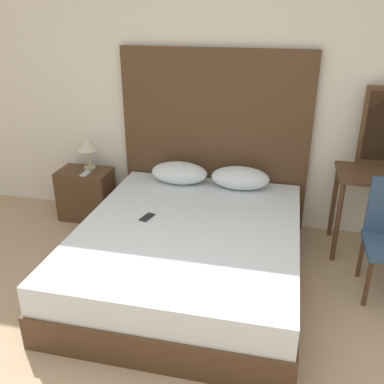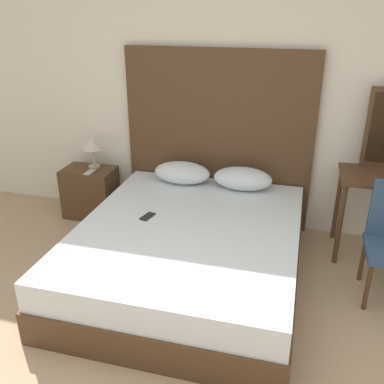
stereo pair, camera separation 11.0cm
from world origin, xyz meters
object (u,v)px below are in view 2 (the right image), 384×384
at_px(phone_on_bed, 148,216).
at_px(phone_on_nightstand, 90,172).
at_px(table_lamp, 92,144).
at_px(bed, 189,252).
at_px(nightstand, 91,192).

bearing_deg(phone_on_bed, phone_on_nightstand, 141.84).
bearing_deg(phone_on_bed, table_lamp, 136.93).
bearing_deg(bed, phone_on_bed, 171.31).
height_order(bed, phone_on_bed, phone_on_bed).
height_order(table_lamp, phone_on_nightstand, table_lamp).
bearing_deg(table_lamp, phone_on_bed, -43.07).
bearing_deg(bed, table_lamp, 144.65).
xyz_separation_m(nightstand, phone_on_nightstand, (0.07, -0.09, 0.27)).
relative_size(bed, phone_on_bed, 13.10).
height_order(nightstand, phone_on_nightstand, phone_on_nightstand).
bearing_deg(phone_on_nightstand, nightstand, 126.25).
xyz_separation_m(bed, nightstand, (-1.33, 0.85, 0.03)).
bearing_deg(table_lamp, nightstand, -116.96).
bearing_deg(phone_on_nightstand, table_lamp, 100.28).
bearing_deg(nightstand, bed, -32.48).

